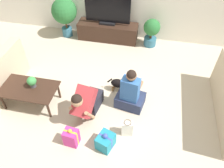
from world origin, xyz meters
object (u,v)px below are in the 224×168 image
object	(u,v)px
tv	(108,11)
gift_bag_a	(127,128)
coffee_table	(29,90)
gift_box_a	(106,141)
potted_plant_back_left	(64,12)
person_sitting	(130,94)
potted_plant_back_right	(151,31)
tv_console	(108,32)
tabletop_plant	(32,82)
person_kneeling	(87,101)
gift_box_b	(71,137)
dog	(121,84)

from	to	relation	value
tv	gift_bag_a	world-z (taller)	tv
coffee_table	gift_box_a	world-z (taller)	coffee_table
potted_plant_back_left	gift_bag_a	distance (m)	3.54
gift_box_a	person_sitting	bearing A→B (deg)	75.15
person_sitting	potted_plant_back_right	bearing A→B (deg)	-85.31
person_sitting	tv	bearing A→B (deg)	-57.04
tv_console	tabletop_plant	bearing A→B (deg)	-109.12
coffee_table	gift_bag_a	distance (m)	1.94
tabletop_plant	person_kneeling	bearing A→B (deg)	-5.58
tv	person_kneeling	distance (m)	2.62
tv	potted_plant_back_left	distance (m)	1.14
coffee_table	tv_console	size ratio (longest dim) A/B	0.67
gift_box_a	gift_box_b	bearing A→B (deg)	-173.88
coffee_table	gift_box_b	size ratio (longest dim) A/B	2.77
tv_console	person_sitting	world-z (taller)	person_sitting
person_kneeling	gift_box_a	distance (m)	0.78
gift_box_b	tv_console	bearing A→B (deg)	92.01
potted_plant_back_left	person_sitting	bearing A→B (deg)	-46.28
person_sitting	dog	world-z (taller)	person_sitting
person_sitting	potted_plant_back_left	bearing A→B (deg)	-36.14
potted_plant_back_right	tabletop_plant	bearing A→B (deg)	-129.36
coffee_table	tabletop_plant	bearing A→B (deg)	38.55
person_sitting	gift_bag_a	xyz separation A→B (m)	(0.05, -0.65, -0.17)
tv_console	person_sitting	distance (m)	2.38
potted_plant_back_left	dog	world-z (taller)	potted_plant_back_left
tv	dog	xyz separation A→B (m)	(0.68, -1.85, -0.60)
gift_box_a	gift_bag_a	size ratio (longest dim) A/B	1.09
dog	person_kneeling	bearing A→B (deg)	149.11
coffee_table	tabletop_plant	size ratio (longest dim) A/B	4.66
coffee_table	person_kneeling	size ratio (longest dim) A/B	1.24
gift_box_b	dog	bearing A→B (deg)	67.31
potted_plant_back_right	gift_box_b	xyz separation A→B (m)	(-1.02, -3.16, -0.26)
dog	gift_box_a	bearing A→B (deg)	-177.54
person_sitting	tabletop_plant	bearing A→B (deg)	18.87
tv	person_kneeling	size ratio (longest dim) A/B	1.36
tabletop_plant	person_sitting	bearing A→B (deg)	8.72
potted_plant_back_left	person_sitting	distance (m)	2.99
coffee_table	potted_plant_back_left	xyz separation A→B (m)	(-0.20, 2.48, 0.31)
person_kneeling	dog	xyz separation A→B (m)	(0.48, 0.72, -0.15)
potted_plant_back_right	gift_box_b	distance (m)	3.33
potted_plant_back_left	gift_box_b	bearing A→B (deg)	-68.57
gift_bag_a	tabletop_plant	bearing A→B (deg)	168.51
gift_box_a	tv_console	bearing A→B (deg)	102.01
dog	gift_box_a	xyz separation A→B (m)	(-0.01, -1.30, -0.07)
potted_plant_back_right	coffee_table	bearing A→B (deg)	-129.72
coffee_table	gift_box_a	bearing A→B (deg)	-21.25
person_kneeling	gift_box_b	distance (m)	0.67
tv_console	gift_box_b	xyz separation A→B (m)	(0.11, -3.21, -0.07)
potted_plant_back_right	person_kneeling	bearing A→B (deg)	-110.27
coffee_table	tv	world-z (taller)	tv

